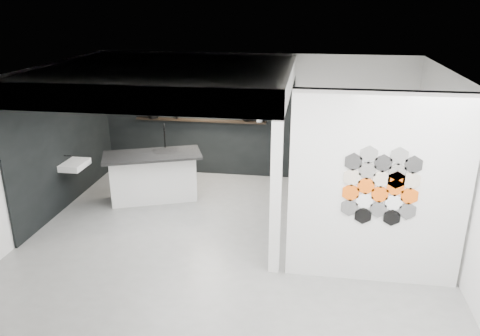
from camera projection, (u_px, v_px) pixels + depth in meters
name	position (u px, v px, depth m)	size (l,w,h in m)	color
floor	(232.00, 235.00, 8.20)	(7.00, 6.00, 0.01)	slate
partition_panel	(377.00, 191.00, 6.48)	(2.45, 0.15, 2.80)	silver
bay_clad_back	(197.00, 124.00, 10.74)	(4.40, 0.04, 2.35)	black
bay_clad_left	(67.00, 145.00, 9.22)	(0.04, 4.00, 2.35)	black
bulkhead	(169.00, 78.00, 8.44)	(4.40, 4.00, 0.40)	silver
corner_column	(276.00, 200.00, 6.75)	(0.16, 0.16, 2.35)	silver
fascia_beam	(130.00, 100.00, 6.66)	(4.40, 0.16, 0.40)	silver
wall_basin	(75.00, 165.00, 9.11)	(0.40, 0.60, 0.12)	silver
display_shelf	(200.00, 120.00, 10.58)	(3.00, 0.15, 0.04)	black
kitchen_island	(153.00, 176.00, 9.48)	(2.08, 1.47, 1.54)	silver
stockpot	(153.00, 114.00, 10.70)	(0.23, 0.23, 0.19)	black
kettle	(246.00, 117.00, 10.40)	(0.20, 0.20, 0.17)	black
glass_bowl	(260.00, 120.00, 10.37)	(0.14, 0.14, 0.10)	gray
glass_vase	(260.00, 119.00, 10.36)	(0.10, 0.10, 0.14)	gray
bottle_dark	(177.00, 115.00, 10.63)	(0.06, 0.06, 0.16)	black
utensil_cup	(157.00, 116.00, 10.71)	(0.08, 0.08, 0.10)	black
hex_tile_cluster	(381.00, 186.00, 6.36)	(1.04, 0.02, 1.16)	black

